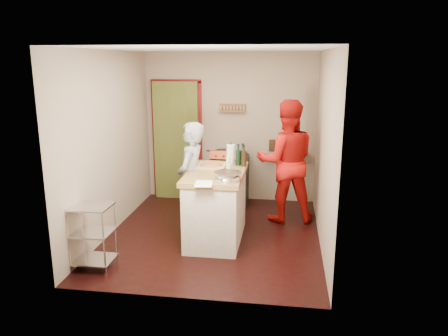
{
  "coord_description": "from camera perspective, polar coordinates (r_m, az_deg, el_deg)",
  "views": [
    {
      "loc": [
        0.99,
        -5.82,
        2.47
      ],
      "look_at": [
        0.15,
        0.0,
        1.0
      ],
      "focal_mm": 35.0,
      "sensor_mm": 36.0,
      "label": 1
    }
  ],
  "objects": [
    {
      "name": "floor",
      "position": [
        6.4,
        -1.32,
        -8.7
      ],
      "size": [
        3.5,
        3.5,
        0.0
      ],
      "primitive_type": "plane",
      "color": "black",
      "rests_on": "ground"
    },
    {
      "name": "island",
      "position": [
        6.08,
        -1.0,
        -4.73
      ],
      "size": [
        0.78,
        1.43,
        1.29
      ],
      "color": "beige",
      "rests_on": "ground"
    },
    {
      "name": "person_stripe",
      "position": [
        6.19,
        -4.34,
        -1.53
      ],
      "size": [
        0.45,
        0.63,
        1.63
      ],
      "primitive_type": "imported",
      "rotation": [
        0.0,
        0.0,
        -1.68
      ],
      "color": "#BABABF",
      "rests_on": "ground"
    },
    {
      "name": "back_wall",
      "position": [
        7.88,
        -3.82,
        4.22
      ],
      "size": [
        3.0,
        0.44,
        2.6
      ],
      "color": "gray",
      "rests_on": "ground"
    },
    {
      "name": "person_red",
      "position": [
        6.77,
        8.12,
        0.87
      ],
      "size": [
        1.02,
        0.85,
        1.89
      ],
      "primitive_type": "imported",
      "rotation": [
        0.0,
        0.0,
        3.3
      ],
      "color": "#AA0F0B",
      "rests_on": "ground"
    },
    {
      "name": "wire_shelving",
      "position": [
        5.53,
        -16.82,
        -8.17
      ],
      "size": [
        0.48,
        0.4,
        0.8
      ],
      "color": "silver",
      "rests_on": "ground"
    },
    {
      "name": "ceiling",
      "position": [
        5.9,
        -1.47,
        15.38
      ],
      "size": [
        3.0,
        3.5,
        0.02
      ],
      "primitive_type": "cube",
      "color": "white",
      "rests_on": "back_wall"
    },
    {
      "name": "stove",
      "position": [
        7.57,
        0.8,
        -1.45
      ],
      "size": [
        0.6,
        0.63,
        1.0
      ],
      "color": "black",
      "rests_on": "ground"
    },
    {
      "name": "left_wall",
      "position": [
        6.43,
        -14.7,
        3.08
      ],
      "size": [
        0.04,
        3.5,
        2.6
      ],
      "primitive_type": "cube",
      "color": "gray",
      "rests_on": "ground"
    },
    {
      "name": "right_wall",
      "position": [
        5.95,
        13.01,
        2.33
      ],
      "size": [
        0.04,
        3.5,
        2.6
      ],
      "primitive_type": "cube",
      "color": "gray",
      "rests_on": "ground"
    }
  ]
}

